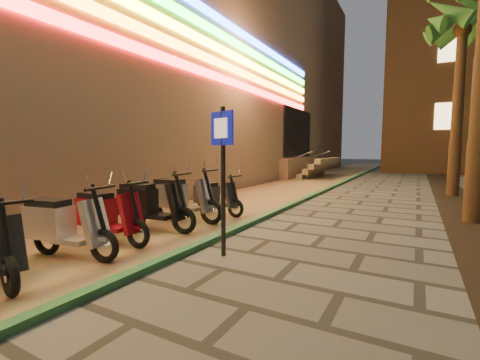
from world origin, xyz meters
The scene contains 11 objects.
ground centered at (0.00, 0.00, 0.00)m, with size 120.00×120.00×0.00m, color #474442.
parking_strip centered at (-2.60, 10.00, 0.01)m, with size 3.40×60.00×0.01m, color #8C7251.
green_curb centered at (-0.90, 10.00, 0.05)m, with size 0.18×60.00×0.10m, color #266538.
mall_building centered at (-15.47, 10.02, 7.48)m, with size 24.23×44.00×15.00m.
palm_d centered at (3.60, 12.00, 5.94)m, with size 2.97×3.02×7.16m.
pedestrian_sign centered at (-0.30, 2.16, 1.55)m, with size 0.51×0.20×2.39m.
scooter_5 centered at (-2.50, 0.85, 0.52)m, with size 1.72×0.74×1.21m.
scooter_6 centered at (-2.60, 1.75, 0.52)m, with size 1.69×0.59×1.20m.
scooter_7 centered at (-2.57, 2.80, 0.56)m, with size 1.84×0.70×1.29m.
scooter_8 centered at (-2.56, 3.81, 0.57)m, with size 1.86×0.65×1.31m.
scooter_9 centered at (-2.31, 4.89, 0.48)m, with size 1.56×0.60×1.10m.
Camera 1 is at (2.40, -2.16, 1.72)m, focal length 24.00 mm.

